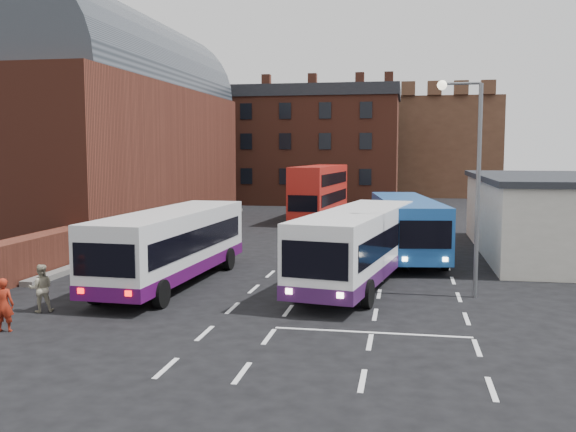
% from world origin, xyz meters
% --- Properties ---
extents(ground, '(180.00, 180.00, 0.00)m').
position_xyz_m(ground, '(0.00, 0.00, 0.00)').
color(ground, black).
extents(railway_station, '(12.00, 28.00, 16.00)m').
position_xyz_m(railway_station, '(-15.50, 21.00, 7.64)').
color(railway_station, '#602B1E').
rests_on(railway_station, ground).
extents(forecourt_wall, '(1.20, 10.00, 1.80)m').
position_xyz_m(forecourt_wall, '(-10.20, 2.00, 0.90)').
color(forecourt_wall, '#602B1E').
rests_on(forecourt_wall, ground).
extents(brick_terrace, '(22.00, 10.00, 11.00)m').
position_xyz_m(brick_terrace, '(-6.00, 46.00, 5.50)').
color(brick_terrace, brown).
rests_on(brick_terrace, ground).
extents(castle_keep, '(22.00, 22.00, 12.00)m').
position_xyz_m(castle_keep, '(6.00, 66.00, 6.00)').
color(castle_keep, brown).
rests_on(castle_keep, ground).
extents(bus_white_outbound, '(3.23, 11.33, 3.06)m').
position_xyz_m(bus_white_outbound, '(-3.57, 2.81, 1.81)').
color(bus_white_outbound, silver).
rests_on(bus_white_outbound, ground).
extents(bus_white_inbound, '(4.52, 11.71, 3.12)m').
position_xyz_m(bus_white_inbound, '(4.04, 3.87, 1.84)').
color(bus_white_inbound, white).
rests_on(bus_white_inbound, ground).
extents(bus_blue, '(4.16, 11.49, 3.07)m').
position_xyz_m(bus_blue, '(6.00, 11.32, 1.81)').
color(bus_blue, '#1A4C93').
rests_on(bus_blue, ground).
extents(bus_red_double, '(3.48, 11.07, 4.36)m').
position_xyz_m(bus_red_double, '(-0.84, 28.40, 2.32)').
color(bus_red_double, red).
rests_on(bus_red_double, ground).
extents(street_lamp, '(1.66, 0.36, 8.14)m').
position_xyz_m(street_lamp, '(8.32, 2.51, 4.91)').
color(street_lamp, slate).
rests_on(street_lamp, ground).
extents(pedestrian_red, '(0.68, 0.51, 1.67)m').
position_xyz_m(pedestrian_red, '(-6.12, -4.91, 0.84)').
color(pedestrian_red, maroon).
rests_on(pedestrian_red, ground).
extents(pedestrian_beige, '(1.01, 0.95, 1.66)m').
position_xyz_m(pedestrian_beige, '(-6.35, -2.49, 0.83)').
color(pedestrian_beige, '#A0977D').
rests_on(pedestrian_beige, ground).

